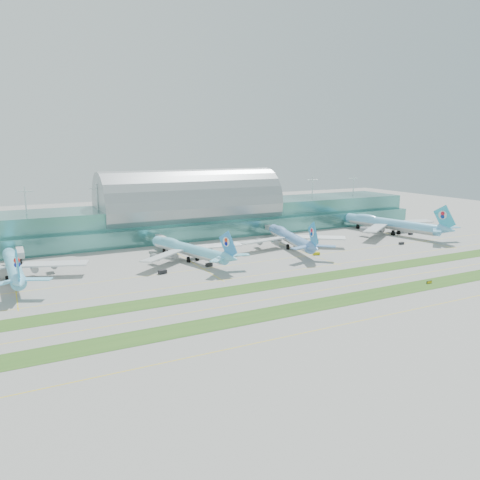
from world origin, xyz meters
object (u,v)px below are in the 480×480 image
airliner_a (13,266)px  taxiway_sign_east (429,282)px  airliner_c (290,237)px  airliner_b (188,249)px  terminal (190,213)px  airliner_d (390,223)px

airliner_a → taxiway_sign_east: size_ratio=25.23×
airliner_a → airliner_c: airliner_c is taller
airliner_b → taxiway_sign_east: 117.22m
terminal → airliner_a: size_ratio=4.69×
airliner_b → taxiway_sign_east: (78.02, -87.31, -5.49)m
airliner_d → taxiway_sign_east: (-70.30, -95.63, -6.59)m
airliner_c → airliner_d: bearing=16.7°
airliner_a → airliner_c: (146.08, 0.24, 0.15)m
terminal → airliner_c: size_ratio=4.61×
terminal → airliner_d: 134.95m
airliner_b → airliner_d: size_ratio=0.84×
airliner_d → taxiway_sign_east: size_ratio=29.17×
terminal → airliner_b: terminal is taller
terminal → airliner_a: 129.18m
airliner_a → airliner_c: bearing=-2.2°
airliner_b → airliner_c: (64.06, 1.55, 0.23)m
terminal → airliner_d: (120.46, -60.43, -7.04)m
airliner_c → taxiway_sign_east: (13.96, -88.86, -5.71)m
taxiway_sign_east → airliner_c: bearing=101.4°
terminal → airliner_a: (-109.89, -67.44, -8.07)m
terminal → airliner_b: 74.63m
airliner_b → airliner_c: 64.08m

